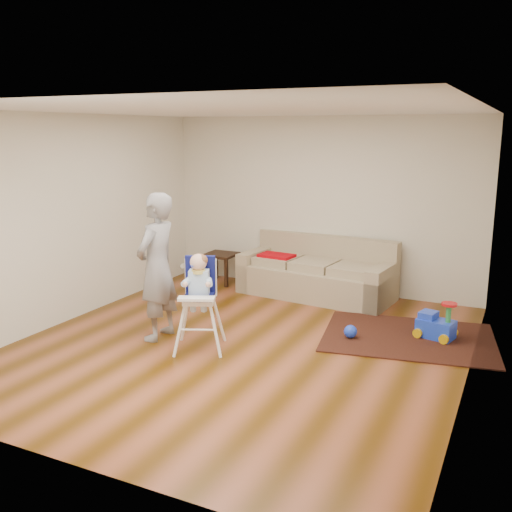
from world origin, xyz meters
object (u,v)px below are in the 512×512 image
at_px(high_chair, 199,303).
at_px(sofa, 316,268).
at_px(adult, 157,267).
at_px(ride_on_toy, 436,319).
at_px(toy_ball, 350,331).
at_px(side_table, 221,268).

bearing_deg(high_chair, sofa, 56.08).
xyz_separation_m(high_chair, adult, (-0.64, 0.10, 0.34)).
bearing_deg(sofa, ride_on_toy, -23.08).
relative_size(sofa, toy_ball, 15.03).
xyz_separation_m(sofa, toy_ball, (1.01, -1.55, -0.35)).
relative_size(toy_ball, adult, 0.09).
bearing_deg(high_chair, adult, 147.62).
bearing_deg(side_table, toy_ball, -31.15).
xyz_separation_m(sofa, side_table, (-1.69, 0.09, -0.20)).
bearing_deg(toy_ball, ride_on_toy, 26.45).
distance_m(sofa, adult, 2.78).
height_order(ride_on_toy, high_chair, high_chair).
bearing_deg(sofa, adult, -107.87).
relative_size(ride_on_toy, high_chair, 0.41).
xyz_separation_m(side_table, adult, (0.58, -2.59, 0.64)).
bearing_deg(ride_on_toy, toy_ball, -140.04).
height_order(ride_on_toy, toy_ball, ride_on_toy).
distance_m(sofa, ride_on_toy, 2.23).
distance_m(side_table, high_chair, 2.97).
relative_size(ride_on_toy, toy_ball, 2.95).
relative_size(sofa, adult, 1.35).
relative_size(sofa, high_chair, 2.10).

